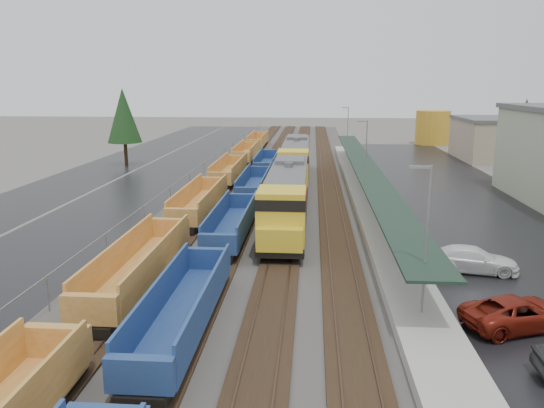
% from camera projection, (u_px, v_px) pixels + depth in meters
% --- Properties ---
extents(ballast_strip, '(20.00, 160.00, 0.08)m').
position_uv_depth(ballast_strip, '(280.00, 179.00, 65.74)').
color(ballast_strip, '#302D2B').
rests_on(ballast_strip, ground).
extents(trackbed, '(14.60, 160.00, 0.22)m').
position_uv_depth(trackbed, '(280.00, 178.00, 65.72)').
color(trackbed, black).
rests_on(trackbed, ground).
extents(west_parking_lot, '(10.00, 160.00, 0.02)m').
position_uv_depth(west_parking_lot, '(161.00, 178.00, 66.87)').
color(west_parking_lot, black).
rests_on(west_parking_lot, ground).
extents(west_road, '(9.00, 160.00, 0.02)m').
position_uv_depth(west_road, '(84.00, 177.00, 67.62)').
color(west_road, black).
rests_on(west_road, ground).
extents(east_commuter_lot, '(16.00, 100.00, 0.02)m').
position_uv_depth(east_commuter_lot, '(457.00, 199.00, 54.61)').
color(east_commuter_lot, black).
rests_on(east_commuter_lot, ground).
extents(station_platform, '(3.00, 80.00, 8.00)m').
position_uv_depth(station_platform, '(365.00, 191.00, 55.17)').
color(station_platform, '#9E9B93').
rests_on(station_platform, ground).
extents(chainlink_fence, '(0.08, 160.04, 2.02)m').
position_uv_depth(chainlink_fence, '(201.00, 168.00, 64.59)').
color(chainlink_fence, gray).
rests_on(chainlink_fence, ground).
extents(distant_hills, '(301.00, 140.00, 25.20)m').
position_uv_depth(distant_hills, '(417.00, 113.00, 208.86)').
color(distant_hills, '#59664F').
rests_on(distant_hills, ground).
extents(tree_west_far, '(4.84, 4.84, 11.00)m').
position_uv_depth(tree_west_far, '(124.00, 116.00, 75.60)').
color(tree_west_far, '#332316').
rests_on(tree_west_far, ground).
extents(tree_east, '(4.40, 4.40, 10.00)m').
position_uv_depth(tree_east, '(524.00, 130.00, 60.28)').
color(tree_east, '#332316').
rests_on(tree_east, ground).
extents(locomotive_lead, '(3.27, 21.55, 4.88)m').
position_uv_depth(locomotive_lead, '(287.00, 197.00, 43.25)').
color(locomotive_lead, black).
rests_on(locomotive_lead, ground).
extents(locomotive_trail, '(3.27, 21.55, 4.88)m').
position_uv_depth(locomotive_trail, '(296.00, 161.00, 63.66)').
color(locomotive_trail, black).
rests_on(locomotive_trail, ground).
extents(well_string_yellow, '(2.71, 117.04, 2.40)m').
position_uv_depth(well_string_yellow, '(200.00, 202.00, 47.64)').
color(well_string_yellow, '#AB742F').
rests_on(well_string_yellow, ground).
extents(well_string_blue, '(2.58, 92.22, 2.29)m').
position_uv_depth(well_string_blue, '(213.00, 257.00, 32.84)').
color(well_string_blue, navy).
rests_on(well_string_blue, ground).
extents(storage_tank, '(6.49, 6.49, 6.49)m').
position_uv_depth(storage_tank, '(432.00, 128.00, 102.44)').
color(storage_tank, gold).
rests_on(storage_tank, ground).
extents(parked_car_east_b, '(4.29, 6.12, 1.55)m').
position_uv_depth(parked_car_east_b, '(518.00, 313.00, 25.72)').
color(parked_car_east_b, maroon).
rests_on(parked_car_east_b, ground).
extents(parked_car_east_c, '(3.04, 5.75, 1.59)m').
position_uv_depth(parked_car_east_c, '(473.00, 260.00, 33.45)').
color(parked_car_east_c, white).
rests_on(parked_car_east_c, ground).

